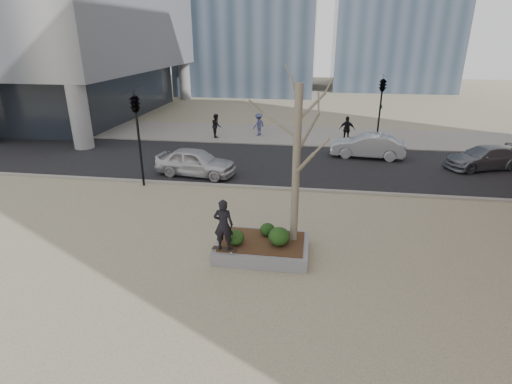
# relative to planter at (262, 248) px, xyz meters

# --- Properties ---
(ground) EXTENTS (120.00, 120.00, 0.00)m
(ground) POSITION_rel_planter_xyz_m (-1.00, 0.00, -0.23)
(ground) COLOR tan
(ground) RESTS_ON ground
(street) EXTENTS (60.00, 8.00, 0.02)m
(street) POSITION_rel_planter_xyz_m (-1.00, 10.00, -0.21)
(street) COLOR black
(street) RESTS_ON ground
(far_sidewalk) EXTENTS (60.00, 6.00, 0.02)m
(far_sidewalk) POSITION_rel_planter_xyz_m (-1.00, 17.00, -0.21)
(far_sidewalk) COLOR gray
(far_sidewalk) RESTS_ON ground
(planter) EXTENTS (3.00, 2.00, 0.45)m
(planter) POSITION_rel_planter_xyz_m (0.00, 0.00, 0.00)
(planter) COLOR gray
(planter) RESTS_ON ground
(planter_mulch) EXTENTS (2.70, 1.70, 0.04)m
(planter_mulch) POSITION_rel_planter_xyz_m (0.00, 0.00, 0.25)
(planter_mulch) COLOR #382314
(planter_mulch) RESTS_ON planter
(sycamore_tree) EXTENTS (2.80, 2.80, 6.60)m
(sycamore_tree) POSITION_rel_planter_xyz_m (1.00, 0.30, 3.56)
(sycamore_tree) COLOR gray
(sycamore_tree) RESTS_ON planter_mulch
(shrub_left) EXTENTS (0.57, 0.57, 0.49)m
(shrub_left) POSITION_rel_planter_xyz_m (-0.82, -0.34, 0.51)
(shrub_left) COLOR #1B4014
(shrub_left) RESTS_ON planter_mulch
(shrub_middle) EXTENTS (0.50, 0.50, 0.43)m
(shrub_middle) POSITION_rel_planter_xyz_m (0.12, 0.43, 0.48)
(shrub_middle) COLOR #133711
(shrub_middle) RESTS_ON planter_mulch
(shrub_right) EXTENTS (0.68, 0.68, 0.58)m
(shrub_right) POSITION_rel_planter_xyz_m (0.56, -0.15, 0.56)
(shrub_right) COLOR #193511
(shrub_right) RESTS_ON planter_mulch
(skateboard) EXTENTS (0.80, 0.32, 0.08)m
(skateboard) POSITION_rel_planter_xyz_m (-1.10, -0.74, 0.26)
(skateboard) COLOR black
(skateboard) RESTS_ON planter
(skateboarder) EXTENTS (0.62, 0.41, 1.66)m
(skateboarder) POSITION_rel_planter_xyz_m (-1.10, -0.74, 1.13)
(skateboarder) COLOR black
(skateboarder) RESTS_ON skateboard
(police_car) EXTENTS (4.30, 2.23, 1.40)m
(police_car) POSITION_rel_planter_xyz_m (-4.41, 7.39, 0.49)
(police_car) COLOR silver
(police_car) RESTS_ON street
(car_silver) EXTENTS (4.33, 1.90, 1.38)m
(car_silver) POSITION_rel_planter_xyz_m (4.63, 11.98, 0.49)
(car_silver) COLOR #AAADB2
(car_silver) RESTS_ON street
(car_third) EXTENTS (4.48, 2.97, 1.20)m
(car_third) POSITION_rel_planter_xyz_m (10.57, 10.72, 0.40)
(car_third) COLOR slate
(car_third) RESTS_ON street
(pedestrian_a) EXTENTS (0.86, 0.96, 1.64)m
(pedestrian_a) POSITION_rel_planter_xyz_m (-5.29, 15.47, 0.62)
(pedestrian_a) COLOR black
(pedestrian_a) RESTS_ON far_sidewalk
(pedestrian_b) EXTENTS (1.07, 1.18, 1.58)m
(pedestrian_b) POSITION_rel_planter_xyz_m (-2.46, 16.51, 0.59)
(pedestrian_b) COLOR #454B7C
(pedestrian_b) RESTS_ON far_sidewalk
(pedestrian_c) EXTENTS (1.04, 0.49, 1.73)m
(pedestrian_c) POSITION_rel_planter_xyz_m (3.64, 15.41, 0.66)
(pedestrian_c) COLOR black
(pedestrian_c) RESTS_ON far_sidewalk
(traffic_light_near) EXTENTS (0.60, 2.48, 4.50)m
(traffic_light_near) POSITION_rel_planter_xyz_m (-6.50, 5.60, 2.02)
(traffic_light_near) COLOR black
(traffic_light_near) RESTS_ON ground
(traffic_light_far) EXTENTS (0.60, 2.48, 4.50)m
(traffic_light_far) POSITION_rel_planter_xyz_m (5.50, 14.60, 2.02)
(traffic_light_far) COLOR black
(traffic_light_far) RESTS_ON ground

